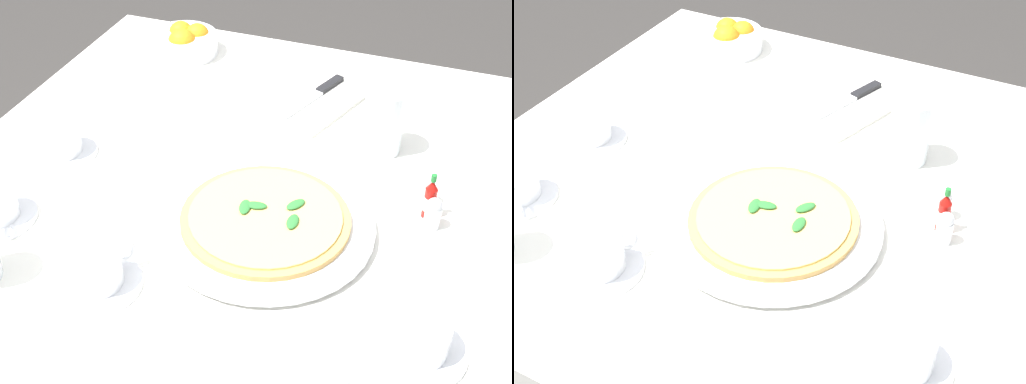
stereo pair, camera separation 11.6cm
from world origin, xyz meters
TOP-DOWN VIEW (x-y plane):
  - dining_table at (0.00, 0.00)m, footprint 1.04×1.04m
  - pizza_plate at (0.12, 0.08)m, footprint 0.35×0.35m
  - pizza at (0.12, 0.08)m, footprint 0.27×0.27m
  - coffee_cup_far_right at (0.25, -0.34)m, footprint 0.13×0.13m
  - coffee_cup_center_back at (0.06, -0.34)m, footprint 0.13×0.13m
  - coffee_cup_left_edge at (0.32, -0.11)m, footprint 0.13×0.13m
  - coffee_cup_near_right at (0.28, 0.35)m, footprint 0.13×0.13m
  - water_glass_far_left at (-0.16, 0.20)m, footprint 0.07×0.07m
  - napkin_folded at (-0.27, 0.04)m, footprint 0.25×0.19m
  - dinner_knife at (-0.27, 0.04)m, footprint 0.19×0.08m
  - citrus_bowl at (-0.38, -0.30)m, footprint 0.15×0.15m
  - hot_sauce_bottle at (-0.00, 0.31)m, footprint 0.02×0.02m
  - salt_shaker at (0.02, 0.32)m, footprint 0.03×0.03m
  - pepper_shaker at (-0.03, 0.30)m, footprint 0.03×0.03m

SIDE VIEW (x-z plane):
  - dining_table at x=0.00m, z-range 0.23..0.98m
  - napkin_folded at x=-0.27m, z-range 0.74..0.76m
  - pizza_plate at x=0.12m, z-range 0.75..0.76m
  - dinner_knife at x=-0.27m, z-range 0.76..0.77m
  - pizza at x=0.12m, z-range 0.76..0.78m
  - salt_shaker at x=0.02m, z-range 0.74..0.80m
  - pepper_shaker at x=-0.03m, z-range 0.74..0.80m
  - coffee_cup_center_back at x=0.06m, z-range 0.74..0.80m
  - coffee_cup_left_edge at x=0.32m, z-range 0.74..0.80m
  - coffee_cup_near_right at x=0.28m, z-range 0.74..0.80m
  - citrus_bowl at x=-0.38m, z-range 0.74..0.81m
  - coffee_cup_far_right at x=0.25m, z-range 0.74..0.81m
  - hot_sauce_bottle at x=0.00m, z-range 0.74..0.82m
  - water_glass_far_left at x=-0.16m, z-range 0.74..0.86m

